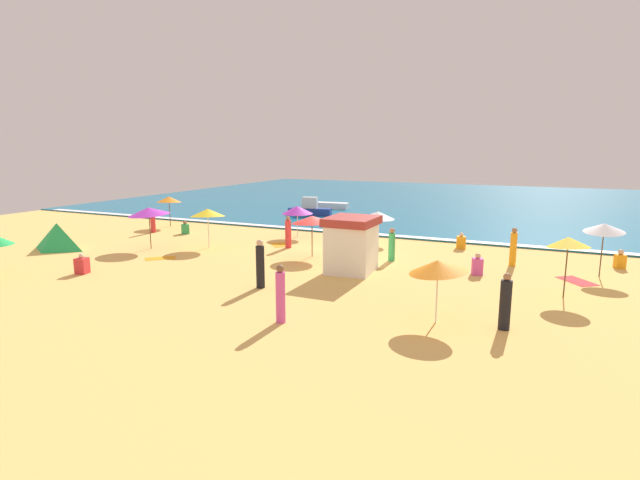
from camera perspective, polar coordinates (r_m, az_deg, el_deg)
name	(u,v)px	position (r m, az deg, el deg)	size (l,w,h in m)	color
ground_plane	(326,255)	(25.84, 0.70, -1.68)	(60.00, 60.00, 0.00)	#EDBC60
ocean_water	(439,200)	(52.35, 13.43, 4.41)	(60.00, 44.00, 0.10)	#146B93
wave_breaker_foam	(367,233)	(31.57, 5.40, 0.74)	(57.00, 0.70, 0.01)	white
lifeguard_cabana	(352,244)	(22.19, 3.61, -0.46)	(2.08, 2.32, 2.46)	white
beach_umbrella_0	(149,211)	(28.55, -18.92, 3.12)	(3.12, 3.12, 2.34)	#4C3823
beach_umbrella_1	(297,210)	(30.61, -2.60, 3.45)	(2.56, 2.56, 1.93)	silver
beach_umbrella_2	(378,215)	(28.72, 6.62, 2.84)	(2.47, 2.46, 1.90)	#4C3823
beach_umbrella_3	(169,199)	(36.12, -16.82, 4.44)	(2.13, 2.14, 2.13)	#4C3823
beach_umbrella_4	(604,228)	(24.25, 29.64, 1.22)	(1.92, 1.94, 2.41)	#4C3823
beach_umbrella_6	(312,219)	(25.06, -0.92, 2.35)	(2.32, 2.31, 2.13)	#4C3823
beach_umbrella_7	(438,266)	(16.05, 13.30, -2.93)	(2.43, 2.41, 2.14)	silver
beach_umbrella_8	(568,242)	(20.31, 26.44, -0.23)	(2.14, 2.14, 2.35)	#4C3823
beach_umbrella_9	(208,213)	(27.96, -12.67, 3.06)	(2.67, 2.68, 2.24)	silver
beach_tent	(58,236)	(30.43, -27.71, 0.36)	(2.50, 1.74, 1.46)	green
beachgoer_0	(477,266)	(22.85, 17.49, -2.79)	(0.54, 0.54, 0.96)	#D84CA5
beachgoer_1	(153,221)	(34.04, -18.50, 2.08)	(0.40, 0.40, 1.60)	red
beachgoer_2	(392,245)	(24.54, 8.17, -0.60)	(0.45, 0.45, 1.63)	green
beachgoer_3	(260,265)	(19.84, -6.82, -2.82)	(0.47, 0.47, 1.94)	black
beachgoer_4	(620,260)	(26.80, 30.99, -1.97)	(0.51, 0.51, 0.87)	orange
beachgoer_5	(82,265)	(24.36, -25.48, -2.61)	(0.58, 0.58, 0.90)	red
beachgoer_6	(505,303)	(16.34, 20.35, -6.76)	(0.47, 0.47, 1.78)	black
beachgoer_7	(185,228)	(33.01, -15.10, 1.29)	(0.64, 0.64, 0.84)	green
beachgoer_8	(513,248)	(24.98, 21.15, -0.81)	(0.41, 0.41, 1.81)	orange
beachgoer_9	(461,242)	(28.33, 15.77, -0.22)	(0.56, 0.56, 0.89)	orange
beachgoer_10	(280,295)	(15.95, -4.53, -6.25)	(0.39, 0.39, 1.89)	#D84CA5
beachgoer_11	(288,233)	(27.49, -3.64, 0.80)	(0.48, 0.48, 1.75)	red
beach_towel_0	(577,281)	(23.43, 27.22, -4.18)	(1.69, 1.81, 0.01)	red
beach_towel_1	(160,258)	(26.23, -17.73, -2.00)	(1.54, 1.50, 0.01)	orange
beach_towel_2	(280,245)	(28.48, -4.55, -0.54)	(1.63, 1.63, 0.01)	orange
small_boat_0	(325,205)	(44.15, 0.59, 3.98)	(4.22, 1.28, 0.52)	white
small_boat_1	(310,209)	(39.75, -1.16, 3.51)	(3.50, 1.66, 1.43)	navy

